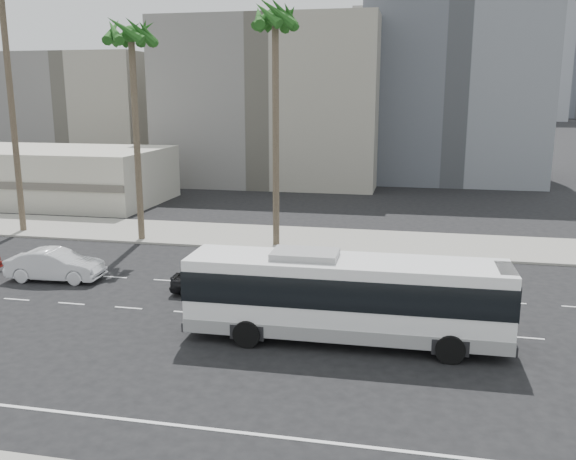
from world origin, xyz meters
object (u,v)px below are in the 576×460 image
(city_bus, at_px, (346,295))
(palm_mid, at_px, (131,39))
(car_a, at_px, (210,282))
(palm_near, at_px, (275,23))
(car_b, at_px, (55,265))

(city_bus, height_order, palm_mid, palm_mid)
(car_a, bearing_deg, palm_near, -7.37)
(car_b, distance_m, palm_mid, 15.82)
(city_bus, xyz_separation_m, car_a, (-7.35, 4.45, -1.29))
(car_a, bearing_deg, car_b, 83.52)
(city_bus, height_order, car_b, city_bus)
(palm_near, xyz_separation_m, palm_mid, (-9.52, -0.33, -0.80))
(car_b, relative_size, palm_mid, 0.35)
(city_bus, relative_size, palm_near, 0.83)
(car_b, xyz_separation_m, palm_mid, (0.61, 9.52, 12.62))
(city_bus, bearing_deg, car_a, 148.01)
(city_bus, distance_m, palm_mid, 24.50)
(car_b, height_order, palm_near, palm_near)
(palm_near, relative_size, palm_mid, 1.05)
(palm_mid, bearing_deg, car_a, -50.29)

